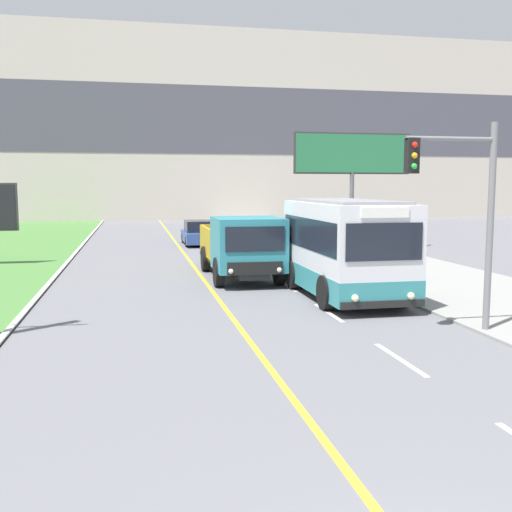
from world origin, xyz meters
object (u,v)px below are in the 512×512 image
(car_distant, at_px, (198,233))
(planter_round_third, at_px, (326,249))
(traffic_light_mast, at_px, (464,199))
(planter_round_near, at_px, (408,275))
(city_bus, at_px, (345,249))
(billboard_large, at_px, (352,158))
(planter_round_second, at_px, (357,260))
(dump_truck, at_px, (243,248))

(car_distant, relative_size, planter_round_third, 4.10)
(traffic_light_mast, relative_size, planter_round_near, 4.62)
(city_bus, height_order, car_distant, city_bus)
(city_bus, height_order, planter_round_near, city_bus)
(billboard_large, relative_size, planter_round_second, 6.27)
(billboard_large, distance_m, planter_round_third, 6.62)
(city_bus, distance_m, planter_round_third, 9.77)
(city_bus, bearing_deg, planter_round_third, 75.21)
(car_distant, xyz_separation_m, planter_round_near, (5.20, -17.44, -0.13))
(car_distant, bearing_deg, traffic_light_mast, -80.64)
(dump_truck, distance_m, traffic_light_mast, 9.87)
(billboard_large, xyz_separation_m, planter_round_near, (-2.74, -12.72, -4.49))
(traffic_light_mast, height_order, billboard_large, billboard_large)
(city_bus, distance_m, planter_round_second, 5.65)
(planter_round_third, bearing_deg, traffic_light_mast, -95.50)
(billboard_large, distance_m, planter_round_second, 9.92)
(city_bus, distance_m, planter_round_near, 2.76)
(city_bus, height_order, traffic_light_mast, traffic_light_mast)
(traffic_light_mast, height_order, planter_round_second, traffic_light_mast)
(planter_round_third, bearing_deg, billboard_large, 55.62)
(dump_truck, relative_size, billboard_large, 1.05)
(traffic_light_mast, bearing_deg, city_bus, 102.40)
(dump_truck, bearing_deg, planter_round_third, 47.18)
(city_bus, bearing_deg, planter_round_near, 15.34)
(traffic_light_mast, xyz_separation_m, planter_round_near, (1.39, 5.66, -2.66))
(city_bus, xyz_separation_m, billboard_large, (5.22, 13.40, 3.48))
(planter_round_near, bearing_deg, car_distant, 106.59)
(city_bus, xyz_separation_m, planter_round_near, (2.48, 0.68, -1.01))
(dump_truck, xyz_separation_m, planter_round_near, (5.01, -3.31, -0.68))
(dump_truck, height_order, planter_round_third, dump_truck)
(planter_round_third, bearing_deg, planter_round_near, -89.98)
(planter_round_third, bearing_deg, dump_truck, -132.82)
(traffic_light_mast, distance_m, billboard_large, 18.92)
(planter_round_second, bearing_deg, billboard_large, 71.09)
(city_bus, relative_size, traffic_light_mast, 1.22)
(car_distant, bearing_deg, planter_round_second, -68.82)
(car_distant, height_order, planter_round_near, car_distant)
(planter_round_near, distance_m, planter_round_second, 4.36)
(dump_truck, relative_size, car_distant, 1.60)
(planter_round_second, bearing_deg, car_distant, 111.18)
(city_bus, bearing_deg, traffic_light_mast, -77.60)
(dump_truck, xyz_separation_m, traffic_light_mast, (3.62, -8.97, 1.99))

